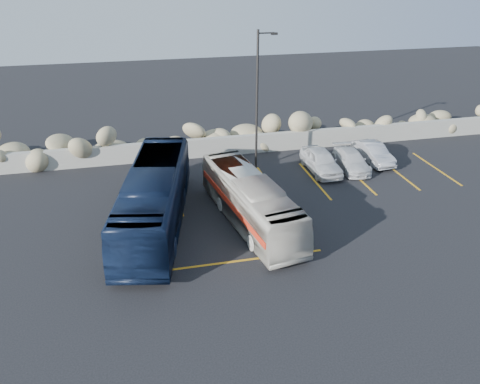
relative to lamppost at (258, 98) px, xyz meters
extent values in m
plane|color=black|center=(-2.56, -9.50, -4.30)|extent=(90.00, 90.00, 0.00)
cube|color=gray|center=(-2.56, 2.50, -3.70)|extent=(60.00, 0.40, 1.20)
cube|color=orange|center=(-5.06, -2.50, -4.29)|extent=(0.12, 5.00, 0.01)
cube|color=orange|center=(0.04, -2.50, -4.29)|extent=(0.12, 5.00, 0.01)
cube|color=orange|center=(2.74, -2.50, -4.29)|extent=(0.12, 5.00, 0.01)
cube|color=orange|center=(5.34, -2.50, -4.29)|extent=(0.12, 5.00, 0.01)
cube|color=orange|center=(7.94, -2.50, -4.29)|extent=(0.12, 5.00, 0.01)
cube|color=orange|center=(10.54, -2.50, -4.29)|extent=(0.12, 5.00, 0.01)
cube|color=orange|center=(-3.56, -9.30, -4.29)|extent=(8.00, 0.12, 0.01)
cylinder|color=#2B2826|center=(-0.06, 0.00, -0.30)|extent=(0.14, 0.14, 8.00)
cylinder|color=#2B2826|center=(0.39, 0.00, 3.50)|extent=(0.90, 0.08, 0.08)
cube|color=#2B2826|center=(0.84, 0.00, 3.45)|extent=(0.35, 0.18, 0.12)
imported|color=beige|center=(-1.97, -6.27, -3.12)|extent=(3.36, 8.65, 2.35)
imported|color=#101C37|center=(-6.35, -5.43, -2.87)|extent=(4.39, 10.52, 2.85)
imported|color=silver|center=(3.57, -1.32, -3.64)|extent=(1.59, 3.89, 1.32)
imported|color=#ADAEB2|center=(7.26, -0.67, -3.71)|extent=(1.45, 3.62, 1.17)
imported|color=silver|center=(5.50, -1.37, -3.76)|extent=(1.80, 3.80, 1.07)
camera|label=1|loc=(-6.74, -25.13, 7.06)|focal=35.00mm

